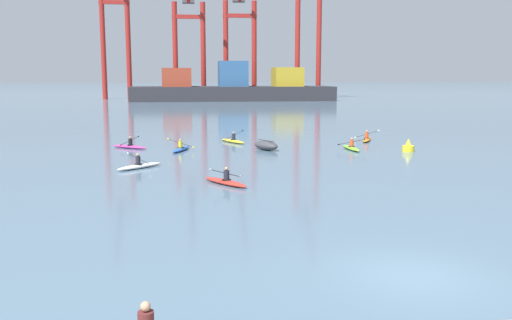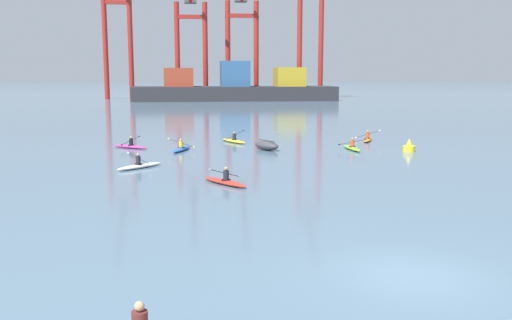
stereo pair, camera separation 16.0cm
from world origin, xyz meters
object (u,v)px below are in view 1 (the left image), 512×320
gantry_crane_east (309,18)px  kayak_lime (351,148)px  kayak_white (139,166)px  kayak_orange (367,139)px  capsized_dinghy (266,145)px  gantry_crane_east_mid (240,30)px  container_barge (233,88)px  channel_buoy (408,147)px  kayak_red (225,181)px  gantry_crane_west_mid (189,31)px  kayak_yellow (233,141)px  kayak_blue (181,149)px  kayak_magenta (130,146)px  gantry_crane_west (114,21)px

gantry_crane_east → kayak_lime: gantry_crane_east is taller
kayak_white → kayak_orange: bearing=33.2°
capsized_dinghy → gantry_crane_east_mid: bearing=86.0°
container_barge → capsized_dinghy: size_ratio=16.05×
channel_buoy → kayak_red: bearing=-143.0°
gantry_crane_west_mid → kayak_yellow: bearing=-87.7°
kayak_red → kayak_orange: (13.58, 17.90, 0.00)m
gantry_crane_east_mid → channel_buoy: size_ratio=34.01×
gantry_crane_east_mid → capsized_dinghy: (-6.26, -89.36, -15.71)m
kayak_yellow → kayak_lime: bearing=-32.9°
kayak_blue → kayak_magenta: (-4.04, 1.97, 0.00)m
gantry_crane_west_mid → channel_buoy: bearing=-80.0°
kayak_red → kayak_blue: kayak_red is taller
kayak_lime → kayak_orange: 6.19m
kayak_yellow → kayak_magenta: bearing=-161.9°
gantry_crane_west → kayak_white: bearing=-82.2°
gantry_crane_east → kayak_orange: bearing=-98.7°
gantry_crane_east → kayak_orange: gantry_crane_east is taller
kayak_red → kayak_blue: bearing=100.7°
container_barge → kayak_white: bearing=-98.2°
kayak_white → kayak_blue: bearing=72.3°
gantry_crane_east_mid → kayak_red: size_ratio=10.88×
kayak_red → kayak_orange: bearing=52.8°
capsized_dinghy → kayak_white: kayak_white is taller
gantry_crane_west_mid → kayak_white: 98.34m
container_barge → channel_buoy: 85.04m
gantry_crane_west → gantry_crane_east: bearing=-4.8°
gantry_crane_west_mid → kayak_yellow: (3.46, -84.65, -15.53)m
kayak_orange → gantry_crane_west: bearing=110.2°
kayak_white → gantry_crane_west_mid: bearing=88.0°
kayak_orange → kayak_yellow: bearing=178.8°
gantry_crane_east_mid → kayak_white: gantry_crane_east_mid is taller
channel_buoy → kayak_yellow: bearing=150.7°
capsized_dinghy → kayak_white: 11.66m
kayak_magenta → kayak_orange: (20.15, 2.51, 0.00)m
gantry_crane_west → kayak_lime: gantry_crane_west is taller
kayak_red → kayak_lime: 16.37m
capsized_dinghy → kayak_blue: kayak_blue is taller
kayak_magenta → gantry_crane_east: bearing=69.2°
gantry_crane_east_mid → kayak_lime: gantry_crane_east_mid is taller
kayak_lime → kayak_orange: bearing=60.9°
gantry_crane_west_mid → gantry_crane_east: gantry_crane_east is taller
gantry_crane_east → gantry_crane_west_mid: bearing=179.1°
kayak_white → kayak_lime: size_ratio=0.83×
kayak_blue → kayak_orange: (16.11, 4.48, 0.00)m
gantry_crane_west → kayak_red: size_ratio=11.74×
gantry_crane_west → kayak_yellow: (20.66, -88.06, -17.90)m
gantry_crane_west → gantry_crane_east: gantry_crane_east is taller
gantry_crane_east → kayak_magenta: 94.94m
gantry_crane_east_mid → capsized_dinghy: gantry_crane_east_mid is taller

